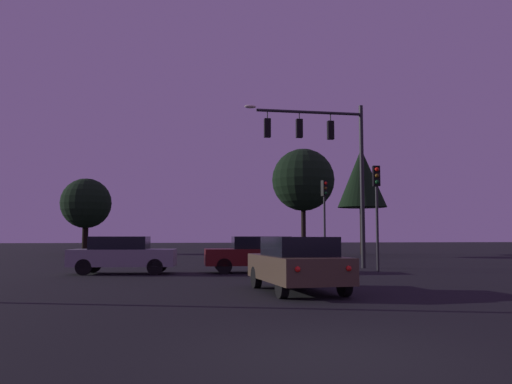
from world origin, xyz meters
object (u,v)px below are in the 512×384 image
(traffic_signal_mast_arm, at_px, (328,152))
(tree_behind_sign, at_px, (86,204))
(traffic_light_corner_left, at_px, (377,197))
(car_nearside_lane, at_px, (297,263))
(traffic_light_corner_right, at_px, (325,205))
(tree_left_far, at_px, (362,178))
(tree_center_horizon, at_px, (303,180))
(car_crossing_left, at_px, (258,254))
(car_crossing_right, at_px, (123,254))

(traffic_signal_mast_arm, xyz_separation_m, tree_behind_sign, (-14.87, 22.51, -1.25))
(traffic_light_corner_left, bearing_deg, car_nearside_lane, -126.08)
(traffic_signal_mast_arm, distance_m, car_nearside_lane, 11.50)
(traffic_light_corner_right, xyz_separation_m, tree_left_far, (7.00, 12.46, 3.04))
(car_nearside_lane, xyz_separation_m, tree_center_horizon, (6.23, 23.57, 4.96))
(car_crossing_left, xyz_separation_m, tree_left_far, (11.97, 19.23, 5.57))
(traffic_light_corner_left, relative_size, car_crossing_left, 1.02)
(tree_behind_sign, distance_m, tree_center_horizon, 19.28)
(car_crossing_right, relative_size, tree_center_horizon, 0.54)
(traffic_signal_mast_arm, xyz_separation_m, traffic_light_corner_left, (1.51, -2.25, -2.32))
(traffic_light_corner_right, height_order, tree_center_horizon, tree_center_horizon)
(tree_left_far, bearing_deg, car_crossing_left, -121.90)
(traffic_light_corner_left, distance_m, tree_behind_sign, 29.70)
(car_crossing_right, height_order, tree_behind_sign, tree_behind_sign)
(tree_behind_sign, bearing_deg, traffic_light_corner_right, -47.87)
(car_nearside_lane, xyz_separation_m, tree_behind_sign, (-10.95, 32.20, 3.54))
(car_nearside_lane, bearing_deg, car_crossing_right, 124.92)
(traffic_signal_mast_arm, height_order, traffic_light_corner_left, traffic_signal_mast_arm)
(car_crossing_left, bearing_deg, traffic_signal_mast_arm, 28.61)
(tree_left_far, relative_size, tree_center_horizon, 1.09)
(car_crossing_right, xyz_separation_m, tree_behind_sign, (-5.50, 24.39, 3.54))
(traffic_light_corner_right, distance_m, car_nearside_lane, 15.51)
(car_nearside_lane, height_order, tree_left_far, tree_left_far)
(tree_behind_sign, bearing_deg, traffic_signal_mast_arm, -56.56)
(tree_center_horizon, bearing_deg, car_nearside_lane, -104.81)
(traffic_signal_mast_arm, distance_m, tree_behind_sign, 27.01)
(car_crossing_right, relative_size, tree_behind_sign, 0.67)
(car_crossing_right, xyz_separation_m, tree_left_far, (17.59, 19.07, 5.57))
(traffic_light_corner_left, bearing_deg, traffic_signal_mast_arm, 123.92)
(car_crossing_left, xyz_separation_m, tree_behind_sign, (-11.12, 24.55, 3.54))
(car_nearside_lane, distance_m, car_crossing_left, 7.65)
(car_nearside_lane, bearing_deg, traffic_light_corner_right, 70.39)
(car_crossing_left, height_order, car_crossing_right, same)
(traffic_signal_mast_arm, distance_m, traffic_light_corner_left, 3.57)
(tree_behind_sign, xyz_separation_m, tree_center_horizon, (17.19, -8.63, 1.42))
(tree_behind_sign, height_order, tree_center_horizon, tree_center_horizon)
(traffic_light_corner_right, distance_m, car_crossing_right, 12.73)
(traffic_light_corner_right, xyz_separation_m, car_crossing_left, (-4.97, -6.76, -2.53))
(traffic_signal_mast_arm, relative_size, car_nearside_lane, 1.89)
(car_crossing_right, height_order, tree_center_horizon, tree_center_horizon)
(traffic_light_corner_left, distance_m, car_crossing_left, 5.81)
(tree_center_horizon, bearing_deg, traffic_signal_mast_arm, -99.49)
(traffic_light_corner_right, distance_m, car_crossing_left, 8.76)
(traffic_light_corner_right, bearing_deg, tree_behind_sign, 132.13)
(traffic_light_corner_right, bearing_deg, traffic_light_corner_left, -87.64)
(car_nearside_lane, height_order, tree_behind_sign, tree_behind_sign)
(car_crossing_left, distance_m, tree_center_horizon, 17.75)
(traffic_light_corner_right, height_order, tree_behind_sign, tree_behind_sign)
(car_nearside_lane, xyz_separation_m, tree_left_far, (12.14, 26.88, 5.57))
(car_crossing_left, bearing_deg, tree_left_far, 58.10)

